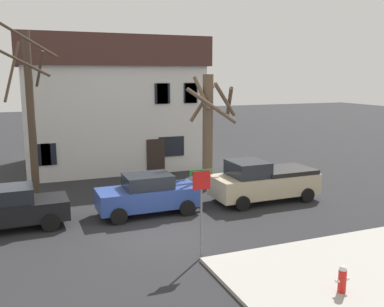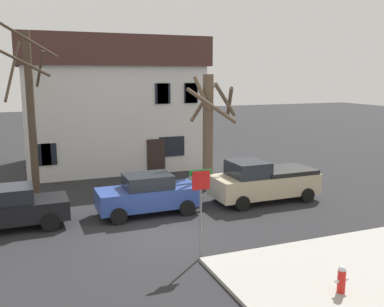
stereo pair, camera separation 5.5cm
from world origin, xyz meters
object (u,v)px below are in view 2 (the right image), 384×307
object	(u,v)px
tree_bare_mid	(31,110)
tree_bare_far	(209,126)
street_sign_pole	(201,197)
car_black_sedan	(4,208)
pickup_truck_beige	(263,181)
car_blue_sedan	(148,194)
building_main	(110,102)
fire_hydrant	(342,279)

from	to	relation	value
tree_bare_mid	tree_bare_far	world-z (taller)	tree_bare_mid
street_sign_pole	car_black_sedan	bearing A→B (deg)	139.07
car_black_sedan	pickup_truck_beige	distance (m)	11.27
pickup_truck_beige	street_sign_pole	xyz separation A→B (m)	(-5.25, -4.89, 1.11)
car_blue_sedan	pickup_truck_beige	xyz separation A→B (m)	(5.61, -0.11, 0.09)
car_black_sedan	car_blue_sedan	world-z (taller)	car_blue_sedan
tree_bare_far	pickup_truck_beige	world-z (taller)	tree_bare_far
building_main	tree_bare_far	world-z (taller)	building_main
car_black_sedan	street_sign_pole	size ratio (longest dim) A/B	1.61
car_black_sedan	pickup_truck_beige	xyz separation A→B (m)	(11.27, -0.32, 0.12)
car_blue_sedan	pickup_truck_beige	world-z (taller)	pickup_truck_beige
building_main	car_blue_sedan	world-z (taller)	building_main
fire_hydrant	street_sign_pole	bearing A→B (deg)	125.27
tree_bare_far	car_blue_sedan	size ratio (longest dim) A/B	1.38
car_blue_sedan	fire_hydrant	distance (m)	9.13
tree_bare_mid	pickup_truck_beige	size ratio (longest dim) A/B	1.60
car_blue_sedan	fire_hydrant	xyz separation A→B (m)	(2.93, -8.64, -0.36)
tree_bare_mid	car_blue_sedan	xyz separation A→B (m)	(4.40, -4.24, -3.43)
tree_bare_far	building_main	bearing A→B (deg)	114.18
car_black_sedan	street_sign_pole	xyz separation A→B (m)	(6.01, -5.21, 1.23)
car_blue_sedan	street_sign_pole	size ratio (longest dim) A/B	1.45
building_main	fire_hydrant	size ratio (longest dim) A/B	14.74
building_main	car_black_sedan	distance (m)	12.80
tree_bare_mid	street_sign_pole	distance (m)	10.63
tree_bare_far	car_black_sedan	size ratio (longest dim) A/B	1.24
pickup_truck_beige	street_sign_pole	world-z (taller)	street_sign_pole
tree_bare_mid	street_sign_pole	world-z (taller)	tree_bare_mid
building_main	tree_bare_far	size ratio (longest dim) A/B	1.88
car_blue_sedan	tree_bare_far	bearing A→B (deg)	35.18
tree_bare_mid	car_blue_sedan	distance (m)	7.01
car_black_sedan	fire_hydrant	size ratio (longest dim) A/B	6.30
tree_bare_mid	car_black_sedan	world-z (taller)	tree_bare_mid
tree_bare_far	pickup_truck_beige	size ratio (longest dim) A/B	1.17
building_main	pickup_truck_beige	size ratio (longest dim) A/B	2.20
tree_bare_mid	tree_bare_far	xyz separation A→B (m)	(8.54, -1.32, -1.01)
pickup_truck_beige	street_sign_pole	distance (m)	7.26
tree_bare_far	car_blue_sedan	bearing A→B (deg)	-144.82
building_main	car_blue_sedan	distance (m)	11.40
tree_bare_mid	car_black_sedan	distance (m)	5.45
fire_hydrant	building_main	bearing A→B (deg)	96.94
tree_bare_mid	tree_bare_far	distance (m)	8.70
building_main	car_blue_sedan	xyz separation A→B (m)	(-0.55, -10.90, -3.29)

